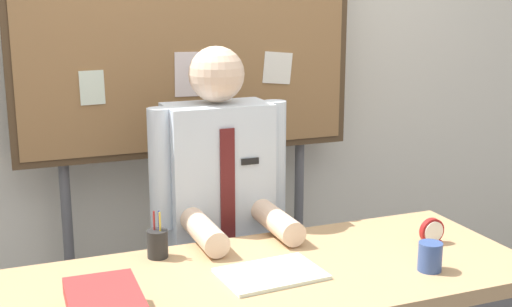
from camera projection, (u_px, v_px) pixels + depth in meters
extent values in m
cube|color=silver|center=(176.00, 51.00, 3.05)|extent=(6.40, 0.08, 2.70)
cube|color=tan|center=(276.00, 279.00, 2.17)|extent=(1.67, 0.69, 0.05)
cube|color=silver|center=(218.00, 199.00, 2.66)|extent=(0.40, 0.22, 0.75)
sphere|color=beige|center=(217.00, 74.00, 2.55)|extent=(0.21, 0.21, 0.21)
cylinder|color=silver|center=(161.00, 169.00, 2.53)|extent=(0.09, 0.09, 0.46)
cylinder|color=silver|center=(274.00, 158.00, 2.69)|extent=(0.09, 0.09, 0.46)
cylinder|color=beige|center=(204.00, 232.00, 2.38)|extent=(0.09, 0.30, 0.09)
cylinder|color=beige|center=(277.00, 222.00, 2.49)|extent=(0.09, 0.30, 0.09)
cube|color=#591919|center=(228.00, 193.00, 2.55)|extent=(0.06, 0.01, 0.49)
cube|color=black|center=(250.00, 161.00, 2.55)|extent=(0.07, 0.01, 0.02)
cube|color=#4C3823|center=(188.00, 24.00, 2.84)|extent=(1.48, 0.05, 1.11)
cube|color=olive|center=(189.00, 25.00, 2.83)|extent=(1.42, 0.04, 1.05)
cylinder|color=#59595E|center=(70.00, 264.00, 2.91)|extent=(0.04, 0.04, 0.95)
cylinder|color=#59595E|center=(298.00, 232.00, 3.29)|extent=(0.04, 0.04, 0.95)
cube|color=white|center=(278.00, 68.00, 3.00)|extent=(0.14, 0.00, 0.15)
cube|color=silver|center=(92.00, 88.00, 2.72)|extent=(0.10, 0.00, 0.14)
cube|color=silver|center=(191.00, 74.00, 2.86)|extent=(0.15, 0.00, 0.19)
cube|color=#B22D2D|center=(104.00, 301.00, 1.80)|extent=(0.20, 0.29, 0.05)
cube|color=silver|center=(271.00, 274.00, 2.14)|extent=(0.33, 0.24, 0.01)
cylinder|color=maroon|center=(432.00, 231.00, 2.40)|extent=(0.09, 0.02, 0.09)
cylinder|color=white|center=(434.00, 232.00, 2.39)|extent=(0.08, 0.00, 0.08)
cube|color=maroon|center=(431.00, 242.00, 2.41)|extent=(0.06, 0.04, 0.01)
cylinder|color=#334C8C|center=(430.00, 257.00, 2.17)|extent=(0.08, 0.08, 0.09)
cylinder|color=#262626|center=(158.00, 244.00, 2.28)|extent=(0.07, 0.07, 0.09)
cylinder|color=#263399|center=(159.00, 231.00, 2.28)|extent=(0.01, 0.01, 0.15)
cylinder|color=maroon|center=(154.00, 232.00, 2.27)|extent=(0.01, 0.01, 0.15)
cylinder|color=gold|center=(160.00, 233.00, 2.26)|extent=(0.01, 0.01, 0.15)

